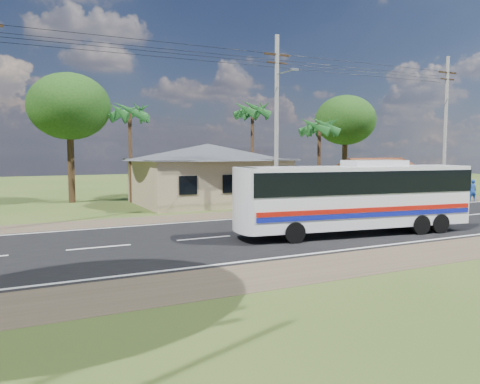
# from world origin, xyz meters

# --- Properties ---
(ground) EXTENTS (120.00, 120.00, 0.00)m
(ground) POSITION_xyz_m (0.00, 0.00, 0.00)
(ground) COLOR #364E1B
(ground) RESTS_ON ground
(road) EXTENTS (120.00, 16.00, 0.03)m
(road) POSITION_xyz_m (0.00, 0.00, 0.01)
(road) COLOR black
(road) RESTS_ON ground
(house) EXTENTS (12.40, 10.00, 5.00)m
(house) POSITION_xyz_m (1.00, 13.00, 2.64)
(house) COLOR tan
(house) RESTS_ON ground
(waiting_shed) EXTENTS (5.20, 4.48, 3.35)m
(waiting_shed) POSITION_xyz_m (13.00, 8.50, 2.73)
(waiting_shed) COLOR #3B2615
(waiting_shed) RESTS_ON ground
(concrete_barrier) EXTENTS (7.00, 0.30, 0.90)m
(concrete_barrier) POSITION_xyz_m (12.00, 5.60, 0.45)
(concrete_barrier) COLOR #9E9E99
(concrete_barrier) RESTS_ON ground
(utility_poles) EXTENTS (32.80, 2.22, 11.00)m
(utility_poles) POSITION_xyz_m (2.67, 6.49, 5.77)
(utility_poles) COLOR #9E9E99
(utility_poles) RESTS_ON ground
(palm_near) EXTENTS (2.80, 2.80, 6.70)m
(palm_near) POSITION_xyz_m (9.50, 11.00, 5.71)
(palm_near) COLOR #47301E
(palm_near) RESTS_ON ground
(palm_mid) EXTENTS (2.80, 2.80, 8.20)m
(palm_mid) POSITION_xyz_m (6.00, 15.50, 7.16)
(palm_mid) COLOR #47301E
(palm_mid) RESTS_ON ground
(palm_far) EXTENTS (2.80, 2.80, 7.70)m
(palm_far) POSITION_xyz_m (-4.00, 16.00, 6.68)
(palm_far) COLOR #47301E
(palm_far) RESTS_ON ground
(tree_behind_house) EXTENTS (6.00, 6.00, 9.61)m
(tree_behind_house) POSITION_xyz_m (-8.00, 18.00, 7.12)
(tree_behind_house) COLOR #47301E
(tree_behind_house) RESTS_ON ground
(tree_behind_shed) EXTENTS (5.60, 5.60, 9.02)m
(tree_behind_shed) POSITION_xyz_m (16.00, 16.00, 6.68)
(tree_behind_shed) COLOR #47301E
(tree_behind_shed) RESTS_ON ground
(coach_bus) EXTENTS (11.25, 3.71, 3.43)m
(coach_bus) POSITION_xyz_m (2.26, -2.07, 1.96)
(coach_bus) COLOR silver
(coach_bus) RESTS_ON ground
(motorcycle) EXTENTS (1.87, 1.04, 0.93)m
(motorcycle) POSITION_xyz_m (3.65, 5.19, 0.47)
(motorcycle) COLOR black
(motorcycle) RESTS_ON ground
(person) EXTENTS (0.73, 0.62, 1.70)m
(person) POSITION_xyz_m (19.77, 5.29, 0.85)
(person) COLOR #1B4095
(person) RESTS_ON ground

